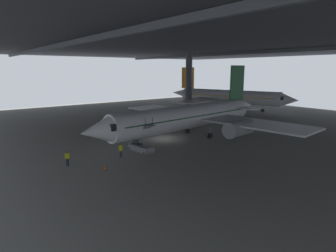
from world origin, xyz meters
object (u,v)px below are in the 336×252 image
crew_worker_near_nose (67,157)px  traffic_cone_orange (105,167)px  airplane_distant (227,97)px  airplane_main (190,117)px  baggage_tug (237,132)px  boarding_stairs (141,145)px  crew_worker_by_stairs (121,150)px

crew_worker_near_nose → traffic_cone_orange: bearing=35.5°
crew_worker_near_nose → airplane_distant: (-20.67, 50.53, 2.43)m
airplane_distant → traffic_cone_orange: size_ratio=58.40×
airplane_main → baggage_tug: (3.13, 7.76, -2.92)m
boarding_stairs → crew_worker_by_stairs: bearing=-74.0°
crew_worker_near_nose → airplane_distant: bearing=112.2°
airplane_main → boarding_stairs: (1.52, -10.02, -2.71)m
airplane_main → boarding_stairs: 10.49m
crew_worker_by_stairs → airplane_distant: airplane_distant is taller
boarding_stairs → crew_worker_near_nose: size_ratio=2.71×
boarding_stairs → crew_worker_near_nose: bearing=-89.0°
crew_worker_by_stairs → baggage_tug: size_ratio=0.70×
airplane_main → traffic_cone_orange: size_ratio=60.86×
airplane_distant → crew_worker_near_nose: bearing=-67.8°
boarding_stairs → airplane_distant: size_ratio=0.13×
airplane_main → airplane_distant: size_ratio=1.04×
boarding_stairs → crew_worker_near_nose: 9.97m
airplane_main → crew_worker_by_stairs: bearing=-79.3°
boarding_stairs → crew_worker_by_stairs: size_ratio=2.66×
airplane_main → traffic_cone_orange: (5.54, -17.24, -3.15)m
crew_worker_near_nose → traffic_cone_orange: size_ratio=2.86×
airplane_main → baggage_tug: 8.86m
baggage_tug → airplane_distant: bearing=134.1°
airplane_main → boarding_stairs: airplane_main is taller
crew_worker_by_stairs → airplane_distant: (-21.55, 44.25, 2.41)m
airplane_main → baggage_tug: size_ratio=14.58×
traffic_cone_orange → airplane_main: bearing=107.8°
airplane_distant → traffic_cone_orange: (24.52, -47.79, -3.12)m
boarding_stairs → crew_worker_by_stairs: (1.06, -3.69, 0.27)m
airplane_distant → traffic_cone_orange: airplane_distant is taller
baggage_tug → crew_worker_near_nose: bearing=-93.0°
crew_worker_by_stairs → baggage_tug: crew_worker_by_stairs is taller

